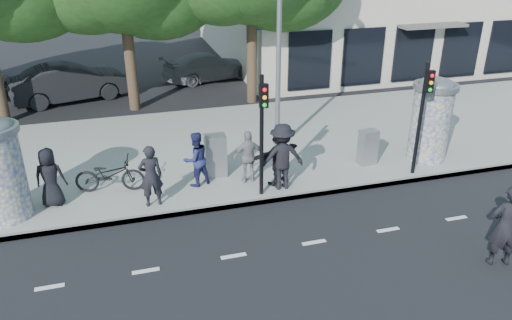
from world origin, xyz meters
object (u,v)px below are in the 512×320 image
object	(u,v)px
traffic_pole_near	(262,125)
ped_f	(279,156)
ped_d	(282,157)
ped_e	(249,157)
ped_a	(50,177)
cabinet_right	(368,147)
bicycle	(110,175)
man_road	(506,226)
car_right	(208,67)
ped_c	(196,159)
ad_column_right	(431,117)
car_mid	(71,82)
cabinet_left	(216,156)
street_lamp	(280,6)
ped_b	(151,176)
traffic_pole_far	(423,108)

from	to	relation	value
traffic_pole_near	ped_f	xyz separation A→B (m)	(0.69, 0.55, -1.22)
ped_d	ped_e	distance (m)	1.03
ped_a	cabinet_right	world-z (taller)	ped_a
bicycle	cabinet_right	distance (m)	7.79
ped_f	man_road	xyz separation A→B (m)	(3.58, -4.85, -0.03)
ped_a	car_right	size ratio (longest dim) A/B	0.36
ped_c	bicycle	size ratio (longest dim) A/B	0.84
ad_column_right	car_mid	bearing A→B (deg)	138.56
car_mid	cabinet_left	bearing A→B (deg)	-169.46
ped_f	cabinet_left	xyz separation A→B (m)	(-1.66, 0.99, -0.22)
bicycle	cabinet_left	distance (m)	3.06
traffic_pole_near	ped_d	bearing A→B (deg)	21.59
cabinet_left	car_mid	size ratio (longest dim) A/B	0.26
ped_a	man_road	xyz separation A→B (m)	(9.77, -5.31, 0.02)
street_lamp	car_right	size ratio (longest dim) A/B	1.76
bicycle	cabinet_right	world-z (taller)	cabinet_right
ad_column_right	man_road	bearing A→B (deg)	-106.39
traffic_pole_near	man_road	bearing A→B (deg)	-45.17
traffic_pole_near	ped_d	distance (m)	1.32
man_road	bicycle	bearing A→B (deg)	-21.30
car_right	cabinet_left	bearing A→B (deg)	152.22
ped_b	car_right	size ratio (longest dim) A/B	0.38
ped_f	man_road	world-z (taller)	man_road
ped_a	ped_c	world-z (taller)	ped_a
ped_d	ped_e	size ratio (longest dim) A/B	1.23
cabinet_left	car_mid	xyz separation A→B (m)	(-4.49, 9.30, 0.02)
ped_e	bicycle	bearing A→B (deg)	-6.43
ped_e	traffic_pole_near	bearing A→B (deg)	100.02
bicycle	car_right	bearing A→B (deg)	-13.31
ped_c	man_road	distance (m)	7.99
car_right	car_mid	bearing A→B (deg)	86.85
street_lamp	cabinet_right	world-z (taller)	street_lamp
ped_f	ped_e	bearing A→B (deg)	-44.72
ped_e	cabinet_right	xyz separation A→B (m)	(3.89, 0.16, -0.23)
bicycle	cabinet_right	size ratio (longest dim) A/B	1.71
car_right	man_road	bearing A→B (deg)	173.27
man_road	ped_b	bearing A→B (deg)	-19.13
car_right	ped_e	bearing A→B (deg)	156.80
bicycle	ped_d	bearing A→B (deg)	-92.92
ped_e	ped_f	xyz separation A→B (m)	(0.82, -0.33, 0.07)
ped_a	car_right	bearing A→B (deg)	-107.73
ad_column_right	traffic_pole_near	size ratio (longest dim) A/B	0.78
ped_c	cabinet_left	world-z (taller)	ped_c
man_road	car_right	bearing A→B (deg)	-65.63
cabinet_left	car_right	xyz separation A→B (m)	(1.91, 10.99, -0.13)
ped_a	cabinet_left	xyz separation A→B (m)	(4.53, 0.53, -0.17)
ped_d	car_mid	world-z (taller)	ped_d
car_right	ped_b	bearing A→B (deg)	144.43
traffic_pole_far	car_right	xyz separation A→B (m)	(-3.87, 12.53, -1.57)
ped_e	ped_b	bearing A→B (deg)	13.25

